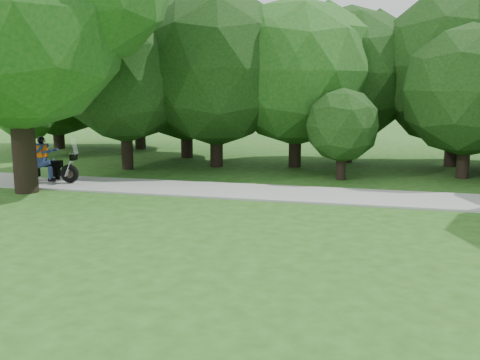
# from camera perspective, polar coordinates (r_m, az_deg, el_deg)

# --- Properties ---
(ground) EXTENTS (100.00, 100.00, 0.00)m
(ground) POSITION_cam_1_polar(r_m,az_deg,el_deg) (7.78, 17.90, -14.33)
(ground) COLOR #294C15
(ground) RESTS_ON ground
(walkway) EXTENTS (60.00, 2.20, 0.06)m
(walkway) POSITION_cam_1_polar(r_m,az_deg,el_deg) (15.42, 15.92, -1.92)
(walkway) COLOR gray
(walkway) RESTS_ON ground
(tree_line) EXTENTS (39.67, 12.23, 7.89)m
(tree_line) POSITION_cam_1_polar(r_m,az_deg,el_deg) (21.84, 18.84, 11.26)
(tree_line) COLOR black
(tree_line) RESTS_ON ground
(touring_motorcycle) EXTENTS (1.94, 0.70, 1.48)m
(touring_motorcycle) POSITION_cam_1_polar(r_m,az_deg,el_deg) (18.09, -20.01, 1.43)
(touring_motorcycle) COLOR black
(touring_motorcycle) RESTS_ON walkway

